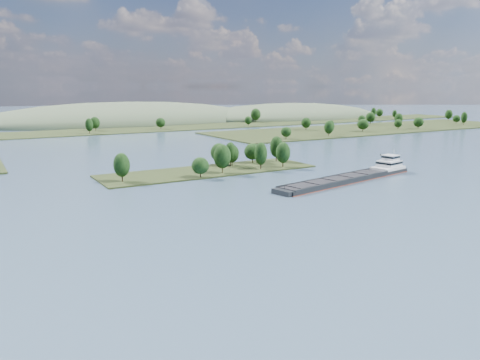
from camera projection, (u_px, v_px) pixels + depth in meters
ground at (287, 198)px, 162.93m from camera, size 1800.00×1800.00×0.00m
tree_island at (223, 162)px, 216.02m from camera, size 100.00×31.87×14.14m
right_bank at (375, 128)px, 429.64m from camera, size 320.00×90.00×14.86m
back_shoreline at (102, 131)px, 403.20m from camera, size 900.00×60.00×16.01m
hill_east at (290, 117)px, 588.01m from camera, size 260.00×140.00×36.00m
hill_west at (127, 122)px, 513.91m from camera, size 320.00×160.00×44.00m
cargo_barge at (355, 176)px, 195.41m from camera, size 78.97×23.75×10.63m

